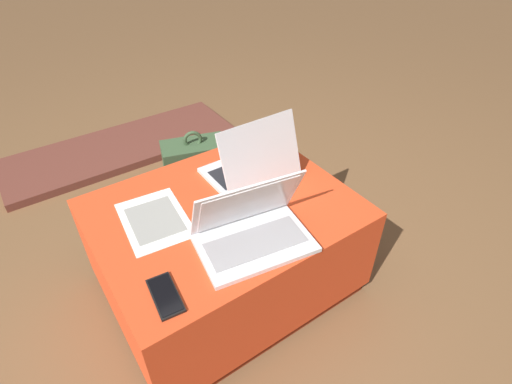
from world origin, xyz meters
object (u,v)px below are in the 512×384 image
cell_phone (165,295)px  backpack (197,180)px  paper_sheet (155,220)px  laptop_far (253,166)px  laptop_near (252,230)px

cell_phone → backpack: 0.89m
backpack → paper_sheet: size_ratio=1.49×
cell_phone → laptop_far: bearing=38.7°
laptop_near → paper_sheet: bearing=138.0°
laptop_far → cell_phone: (-0.53, -0.34, -0.05)m
laptop_far → paper_sheet: 0.43m
paper_sheet → backpack: bearing=54.5°
cell_phone → paper_sheet: 0.34m
cell_phone → backpack: size_ratio=0.34×
cell_phone → paper_sheet: (0.11, 0.32, -0.00)m
backpack → cell_phone: bearing=74.5°
cell_phone → backpack: backpack is taller
backpack → paper_sheet: bearing=65.8°
laptop_near → paper_sheet: (-0.22, 0.27, -0.05)m
laptop_near → paper_sheet: laptop_near is taller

